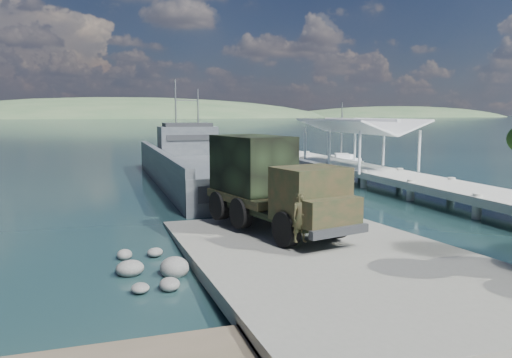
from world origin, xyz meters
name	(u,v)px	position (x,y,z in m)	size (l,w,h in m)	color
ground	(316,258)	(0.00, 0.00, 0.00)	(1400.00, 1400.00, 0.00)	#163235
boat_ramp	(327,258)	(0.00, -1.00, 0.25)	(10.00, 18.00, 0.50)	slate
shoreline_rocks	(157,269)	(-6.20, 0.50, 0.00)	(3.20, 5.60, 0.90)	#5B5B59
distant_headlands	(147,118)	(50.00, 560.00, 0.00)	(1000.00, 240.00, 48.00)	#3A5C3A
pier	(364,163)	(13.00, 18.77, 1.60)	(6.40, 44.00, 6.10)	beige
landing_craft	(208,173)	(0.61, 22.60, 0.80)	(8.51, 32.87, 9.74)	#41474C
military_truck	(270,183)	(-0.70, 3.59, 2.56)	(4.62, 9.29, 4.14)	black
soldier	(300,227)	(-0.98, -0.66, 1.46)	(0.70, 0.46, 1.92)	#1F301B
sailboat_near	(341,160)	(18.31, 32.92, 0.38)	(3.66, 6.04, 7.09)	white
sailboat_far	(342,160)	(18.90, 33.74, 0.32)	(2.86, 5.10, 5.97)	white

